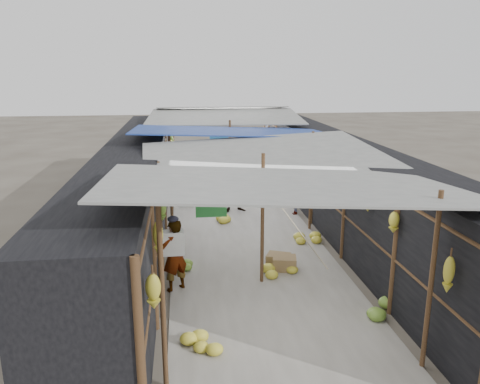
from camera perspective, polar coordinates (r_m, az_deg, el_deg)
name	(u,v)px	position (r m, az deg, el deg)	size (l,w,h in m)	color
ground	(298,377)	(6.97, 7.13, -21.43)	(80.00, 80.00, 0.00)	#6B6356
aisle_slab	(240,225)	(12.71, -0.01, -4.10)	(3.60, 16.00, 0.02)	#9E998E
stall_left	(136,188)	(12.36, -12.53, 0.50)	(1.40, 15.00, 2.30)	black
stall_right	(338,182)	(13.00, 11.88, 1.23)	(1.40, 15.00, 2.30)	black
crate_near	(278,261)	(10.15, 4.70, -8.33)	(0.48, 0.38, 0.29)	#97744D
crate_mid	(284,263)	(10.00, 5.43, -8.67)	(0.49, 0.39, 0.30)	#97744D
crate_back	(210,185)	(16.61, -3.70, 0.87)	(0.48, 0.39, 0.30)	#97744D
black_basin	(262,185)	(16.75, 2.70, 0.81)	(0.65, 0.65, 0.20)	black
vendor_elderly	(174,255)	(8.98, -8.00, -7.66)	(0.52, 0.34, 1.42)	white
shopper_blue	(238,186)	(13.76, -0.21, 0.77)	(0.78, 0.60, 1.60)	#1E4B9A
vendor_seated	(294,199)	(13.65, 6.66, -0.89)	(0.60, 0.35, 0.93)	#45413B
market_canopy	(239,136)	(12.50, -0.11, 6.89)	(5.62, 15.20, 2.77)	brown
hanging_bananas	(237,164)	(12.72, -0.33, 3.42)	(3.96, 13.82, 0.80)	gold
floor_bananas	(250,240)	(11.27, 1.28, -5.91)	(4.01, 10.72, 0.33)	gold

